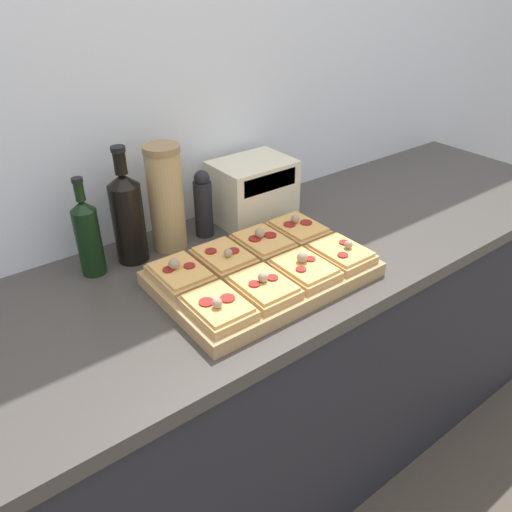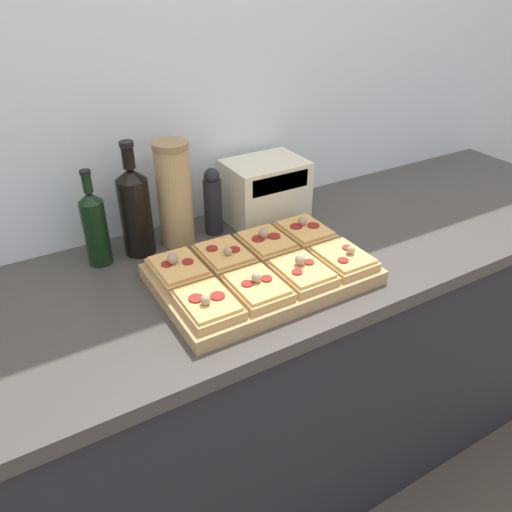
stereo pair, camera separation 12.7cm
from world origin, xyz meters
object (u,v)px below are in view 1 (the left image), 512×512
(grain_jar_tall, at_px, (166,198))
(pepper_mill, at_px, (203,204))
(toaster_oven, at_px, (253,191))
(olive_oil_bottle, at_px, (88,236))
(cutting_board, at_px, (263,274))
(wine_bottle, at_px, (128,216))

(grain_jar_tall, height_order, pepper_mill, grain_jar_tall)
(grain_jar_tall, height_order, toaster_oven, grain_jar_tall)
(olive_oil_bottle, relative_size, grain_jar_tall, 0.89)
(olive_oil_bottle, relative_size, pepper_mill, 1.31)
(cutting_board, xyz_separation_m, toaster_oven, (0.19, 0.30, 0.08))
(olive_oil_bottle, height_order, pepper_mill, olive_oil_bottle)
(grain_jar_tall, relative_size, pepper_mill, 1.47)
(pepper_mill, bearing_deg, olive_oil_bottle, 180.00)
(cutting_board, relative_size, toaster_oven, 2.03)
(olive_oil_bottle, distance_m, wine_bottle, 0.11)
(grain_jar_tall, bearing_deg, olive_oil_bottle, -180.00)
(pepper_mill, bearing_deg, toaster_oven, -0.27)
(wine_bottle, xyz_separation_m, pepper_mill, (0.23, 0.00, -0.03))
(olive_oil_bottle, distance_m, pepper_mill, 0.34)
(cutting_board, distance_m, olive_oil_bottle, 0.45)
(wine_bottle, relative_size, toaster_oven, 1.22)
(wine_bottle, bearing_deg, olive_oil_bottle, 180.00)
(wine_bottle, relative_size, pepper_mill, 1.57)
(cutting_board, distance_m, grain_jar_tall, 0.34)
(pepper_mill, height_order, toaster_oven, pepper_mill)
(pepper_mill, bearing_deg, wine_bottle, 180.00)
(olive_oil_bottle, bearing_deg, wine_bottle, 0.00)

